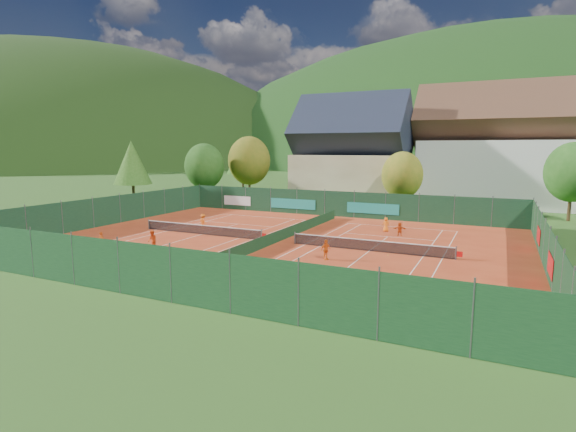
# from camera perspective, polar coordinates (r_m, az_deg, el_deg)

# --- Properties ---
(ground) EXTENTS (600.00, 600.00, 0.00)m
(ground) POSITION_cam_1_polar(r_m,az_deg,el_deg) (38.65, -1.28, -3.37)
(ground) COLOR #275019
(ground) RESTS_ON ground
(clay_pad) EXTENTS (40.00, 32.00, 0.01)m
(clay_pad) POSITION_cam_1_polar(r_m,az_deg,el_deg) (38.64, -1.28, -3.33)
(clay_pad) COLOR #AC3719
(clay_pad) RESTS_ON ground
(court_markings_left) EXTENTS (11.03, 23.83, 0.00)m
(court_markings_left) POSITION_cam_1_polar(r_m,az_deg,el_deg) (42.77, -10.90, -2.30)
(court_markings_left) COLOR white
(court_markings_left) RESTS_ON ground
(court_markings_right) EXTENTS (11.03, 23.83, 0.00)m
(court_markings_right) POSITION_cam_1_polar(r_m,az_deg,el_deg) (35.85, 10.26, -4.41)
(court_markings_right) COLOR white
(court_markings_right) RESTS_ON ground
(tennis_net_left) EXTENTS (13.30, 0.10, 1.02)m
(tennis_net_left) POSITION_cam_1_polar(r_m,az_deg,el_deg) (42.59, -10.75, -1.67)
(tennis_net_left) COLOR #59595B
(tennis_net_left) RESTS_ON ground
(tennis_net_right) EXTENTS (13.30, 0.10, 1.02)m
(tennis_net_right) POSITION_cam_1_polar(r_m,az_deg,el_deg) (35.70, 10.52, -3.65)
(tennis_net_right) COLOR #59595B
(tennis_net_right) RESTS_ON ground
(court_divider) EXTENTS (0.03, 28.80, 1.00)m
(court_divider) POSITION_cam_1_polar(r_m,az_deg,el_deg) (38.55, -1.28, -2.61)
(court_divider) COLOR #14371C
(court_divider) RESTS_ON ground
(fence_north) EXTENTS (40.00, 0.10, 3.00)m
(fence_north) POSITION_cam_1_polar(r_m,az_deg,el_deg) (53.14, 6.05, 1.52)
(fence_north) COLOR #12331E
(fence_north) RESTS_ON ground
(fence_south) EXTENTS (40.00, 0.04, 3.00)m
(fence_south) POSITION_cam_1_polar(r_m,az_deg,el_deg) (25.45, -17.82, -6.64)
(fence_south) COLOR #163D1E
(fence_south) RESTS_ON ground
(fence_west) EXTENTS (0.04, 32.00, 3.00)m
(fence_west) POSITION_cam_1_polar(r_m,az_deg,el_deg) (50.52, -21.99, 0.60)
(fence_west) COLOR #153B22
(fence_west) RESTS_ON ground
(fence_east) EXTENTS (0.09, 32.00, 3.00)m
(fence_east) POSITION_cam_1_polar(r_m,az_deg,el_deg) (34.57, 29.94, -3.43)
(fence_east) COLOR #12331A
(fence_east) RESTS_ON ground
(chalet) EXTENTS (16.20, 12.00, 16.00)m
(chalet) POSITION_cam_1_polar(r_m,az_deg,el_deg) (66.84, 8.09, 7.37)
(chalet) COLOR beige
(chalet) RESTS_ON ground
(hotel_block_a) EXTENTS (21.60, 11.00, 17.25)m
(hotel_block_a) POSITION_cam_1_polar(r_m,az_deg,el_deg) (69.77, 24.83, 7.34)
(hotel_block_a) COLOR silver
(hotel_block_a) RESTS_ON ground
(tree_west_front) EXTENTS (5.72, 5.72, 8.69)m
(tree_west_front) POSITION_cam_1_polar(r_m,az_deg,el_deg) (66.48, -10.58, 6.24)
(tree_west_front) COLOR #452C18
(tree_west_front) RESTS_ON ground
(tree_west_mid) EXTENTS (6.44, 6.44, 9.78)m
(tree_west_mid) POSITION_cam_1_polar(r_m,az_deg,el_deg) (69.29, -4.95, 7.00)
(tree_west_mid) COLOR #4E2F1B
(tree_west_mid) RESTS_ON ground
(tree_west_back) EXTENTS (5.60, 5.60, 10.00)m
(tree_west_back) POSITION_cam_1_polar(r_m,az_deg,el_deg) (79.21, -5.79, 7.68)
(tree_west_back) COLOR #432E18
(tree_west_back) RESTS_ON ground
(tree_center) EXTENTS (5.01, 5.01, 7.60)m
(tree_center) POSITION_cam_1_polar(r_m,az_deg,el_deg) (56.93, 14.31, 5.06)
(tree_center) COLOR #4E2D1B
(tree_center) RESTS_ON ground
(tree_east_front) EXTENTS (5.72, 5.72, 8.69)m
(tree_east_front) POSITION_cam_1_polar(r_m,az_deg,el_deg) (58.24, 32.43, 4.72)
(tree_east_front) COLOR #4C361B
(tree_east_front) RESTS_ON ground
(tree_west_side) EXTENTS (5.04, 5.04, 9.00)m
(tree_west_side) POSITION_cam_1_polar(r_m,az_deg,el_deg) (64.22, -19.20, 6.43)
(tree_west_side) COLOR #402917
(tree_west_side) RESTS_ON ground
(tree_east_back) EXTENTS (7.15, 7.15, 10.86)m
(tree_east_back) POSITION_cam_1_polar(r_m,az_deg,el_deg) (74.31, 32.61, 6.31)
(tree_east_back) COLOR #4C2C1B
(tree_east_back) RESTS_ON ground
(mountain_backdrop) EXTENTS (820.00, 530.00, 242.00)m
(mountain_backdrop) POSITION_cam_1_polar(r_m,az_deg,el_deg) (271.70, 27.48, -2.44)
(mountain_backdrop) COLOR black
(mountain_backdrop) RESTS_ON ground
(ball_hopper) EXTENTS (0.34, 0.34, 0.80)m
(ball_hopper) POSITION_cam_1_polar(r_m,az_deg,el_deg) (23.94, 10.35, -9.68)
(ball_hopper) COLOR slate
(ball_hopper) RESTS_ON ground
(loose_ball_0) EXTENTS (0.07, 0.07, 0.07)m
(loose_ball_0) POSITION_cam_1_polar(r_m,az_deg,el_deg) (39.53, -17.30, -3.41)
(loose_ball_0) COLOR #CCD833
(loose_ball_0) RESTS_ON ground
(loose_ball_1) EXTENTS (0.07, 0.07, 0.07)m
(loose_ball_1) POSITION_cam_1_polar(r_m,az_deg,el_deg) (31.28, -2.37, -6.16)
(loose_ball_1) COLOR #CCD833
(loose_ball_1) RESTS_ON ground
(loose_ball_2) EXTENTS (0.07, 0.07, 0.07)m
(loose_ball_2) POSITION_cam_1_polar(r_m,az_deg,el_deg) (41.63, 5.19, -2.45)
(loose_ball_2) COLOR #CCD833
(loose_ball_2) RESTS_ON ground
(loose_ball_3) EXTENTS (0.07, 0.07, 0.07)m
(loose_ball_3) POSITION_cam_1_polar(r_m,az_deg,el_deg) (49.03, 3.00, -0.74)
(loose_ball_3) COLOR #CCD833
(loose_ball_3) RESTS_ON ground
(loose_ball_4) EXTENTS (0.07, 0.07, 0.07)m
(loose_ball_4) POSITION_cam_1_polar(r_m,az_deg,el_deg) (34.71, 12.58, -4.87)
(loose_ball_4) COLOR #CCD833
(loose_ball_4) RESTS_ON ground
(player_left_near) EXTENTS (0.61, 0.46, 1.50)m
(player_left_near) POSITION_cam_1_polar(r_m,az_deg,el_deg) (38.32, -22.63, -2.97)
(player_left_near) COLOR #CC4712
(player_left_near) RESTS_ON ground
(player_left_mid) EXTENTS (0.97, 0.90, 1.59)m
(player_left_mid) POSITION_cam_1_polar(r_m,az_deg,el_deg) (37.06, -16.86, -2.98)
(player_left_mid) COLOR #DA4513
(player_left_mid) RESTS_ON ground
(player_left_far) EXTENTS (1.13, 0.89, 1.53)m
(player_left_far) POSITION_cam_1_polar(r_m,az_deg,el_deg) (45.54, -10.72, -0.68)
(player_left_far) COLOR orange
(player_left_far) RESTS_ON ground
(player_right_near) EXTENTS (0.74, 0.95, 1.51)m
(player_right_near) POSITION_cam_1_polar(r_m,az_deg,el_deg) (32.59, 4.81, -4.27)
(player_right_near) COLOR #D65913
(player_right_near) RESTS_ON ground
(player_right_far_a) EXTENTS (0.81, 0.67, 1.41)m
(player_right_far_a) POSITION_cam_1_polar(r_m,az_deg,el_deg) (44.30, 12.33, -1.06)
(player_right_far_a) COLOR orange
(player_right_far_a) RESTS_ON ground
(player_right_far_b) EXTENTS (1.26, 0.67, 1.30)m
(player_right_far_b) POSITION_cam_1_polar(r_m,az_deg,el_deg) (42.38, 14.01, -1.63)
(player_right_far_b) COLOR #CB4312
(player_right_far_b) RESTS_ON ground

